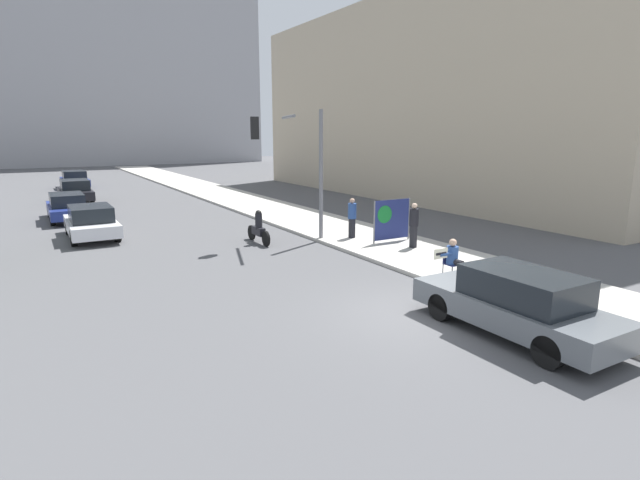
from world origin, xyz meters
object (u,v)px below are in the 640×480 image
object	(u,v)px
car_on_road_distant	(75,191)
motorcycle_on_road	(259,229)
jogger_on_sidewalk	(414,225)
car_on_road_midblock	(67,207)
parked_car_curbside	(517,303)
pedestrian_behind	(352,218)
seated_protester	(454,258)
traffic_light_pole	(295,152)
car_on_road_nearest	(91,222)
car_on_road_far_lane	(75,179)
protest_banner	(392,219)

from	to	relation	value
car_on_road_distant	motorcycle_on_road	bearing A→B (deg)	-73.11
jogger_on_sidewalk	car_on_road_midblock	xyz separation A→B (m)	(-10.57, 13.93, -0.28)
parked_car_curbside	motorcycle_on_road	size ratio (longest dim) A/B	2.25
car_on_road_midblock	pedestrian_behind	bearing A→B (deg)	-49.64
seated_protester	parked_car_curbside	distance (m)	3.78
traffic_light_pole	car_on_road_nearest	bearing A→B (deg)	144.74
car_on_road_nearest	seated_protester	bearing A→B (deg)	-56.12
jogger_on_sidewalk	pedestrian_behind	size ratio (longest dim) A/B	1.03
car_on_road_midblock	motorcycle_on_road	bearing A→B (deg)	-58.00
parked_car_curbside	car_on_road_far_lane	xyz separation A→B (m)	(-5.55, 37.49, -0.02)
seated_protester	protest_banner	world-z (taller)	protest_banner
motorcycle_on_road	protest_banner	bearing A→B (deg)	-33.59
seated_protester	parked_car_curbside	world-z (taller)	parked_car_curbside
pedestrian_behind	car_on_road_nearest	world-z (taller)	pedestrian_behind
car_on_road_midblock	seated_protester	bearing A→B (deg)	-63.69
seated_protester	car_on_road_nearest	distance (m)	14.83
protest_banner	car_on_road_distant	bearing A→B (deg)	115.57
jogger_on_sidewalk	car_on_road_far_lane	xyz separation A→B (m)	(-8.92, 30.24, -0.27)
traffic_light_pole	motorcycle_on_road	size ratio (longest dim) A/B	2.50
jogger_on_sidewalk	motorcycle_on_road	world-z (taller)	jogger_on_sidewalk
jogger_on_sidewalk	car_on_road_distant	distance (m)	23.24
seated_protester	protest_banner	bearing A→B (deg)	80.01
jogger_on_sidewalk	motorcycle_on_road	bearing A→B (deg)	-7.29
protest_banner	traffic_light_pole	distance (m)	4.57
traffic_light_pole	car_on_road_nearest	world-z (taller)	traffic_light_pole
car_on_road_nearest	car_on_road_midblock	bearing A→B (deg)	95.37
seated_protester	car_on_road_far_lane	size ratio (longest dim) A/B	0.27
protest_banner	pedestrian_behind	bearing A→B (deg)	122.40
pedestrian_behind	traffic_light_pole	xyz separation A→B (m)	(-2.09, 0.91, 2.62)
jogger_on_sidewalk	traffic_light_pole	world-z (taller)	traffic_light_pole
jogger_on_sidewalk	car_on_road_distant	size ratio (longest dim) A/B	0.37
car_on_road_distant	motorcycle_on_road	world-z (taller)	car_on_road_distant
seated_protester	jogger_on_sidewalk	bearing A→B (deg)	73.75
pedestrian_behind	car_on_road_distant	bearing A→B (deg)	-39.30
pedestrian_behind	car_on_road_distant	size ratio (longest dim) A/B	0.36
parked_car_curbside	car_on_road_nearest	size ratio (longest dim) A/B	1.07
pedestrian_behind	protest_banner	distance (m)	1.68
seated_protester	parked_car_curbside	bearing A→B (deg)	-105.79
car_on_road_far_lane	motorcycle_on_road	distance (m)	26.50
car_on_road_distant	protest_banner	bearing A→B (deg)	-64.43
parked_car_curbside	car_on_road_nearest	xyz separation A→B (m)	(-6.69, 15.74, -0.04)
pedestrian_behind	car_on_road_far_lane	world-z (taller)	pedestrian_behind
protest_banner	car_on_road_distant	world-z (taller)	protest_banner
jogger_on_sidewalk	car_on_road_midblock	size ratio (longest dim) A/B	0.36
motorcycle_on_road	jogger_on_sidewalk	bearing A→B (deg)	-42.88
jogger_on_sidewalk	traffic_light_pole	bearing A→B (deg)	-13.60
car_on_road_nearest	car_on_road_far_lane	world-z (taller)	car_on_road_far_lane
protest_banner	car_on_road_distant	xyz separation A→B (m)	(-9.54, 19.94, -0.29)
jogger_on_sidewalk	parked_car_curbside	size ratio (longest dim) A/B	0.36
protest_banner	car_on_road_far_lane	xyz separation A→B (m)	(-8.85, 29.02, -0.30)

